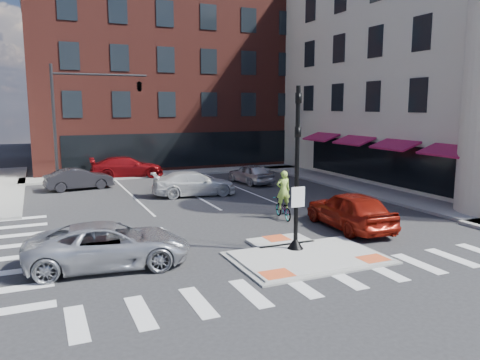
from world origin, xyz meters
name	(u,v)px	position (x,y,z in m)	size (l,w,h in m)	color
ground	(301,255)	(0.00, 0.00, 0.00)	(120.00, 120.00, 0.00)	#28282B
refuge_island	(305,255)	(0.00, -0.26, 0.05)	(5.40, 4.65, 0.13)	gray
sidewalk_e	(365,188)	(10.80, 10.00, 0.07)	(3.00, 24.00, 0.15)	gray
sidewalk_n	(193,172)	(3.00, 22.00, 0.07)	(26.00, 3.00, 0.15)	gray
building_n	(161,81)	(3.00, 31.99, 7.80)	(24.40, 18.40, 15.50)	#55201A
building_e	(473,70)	(21.54, 11.50, 8.04)	(21.90, 23.90, 17.70)	beige
building_far_left	(72,109)	(-4.00, 52.00, 5.00)	(10.00, 12.00, 10.00)	slate
building_far_right	(164,102)	(9.00, 54.00, 6.00)	(12.00, 12.00, 12.00)	brown
signal_pole	(297,190)	(0.00, 0.40, 2.36)	(0.60, 0.60, 5.98)	black
mast_arm_signal	(117,93)	(-3.47, 18.00, 6.21)	(6.10, 2.24, 8.00)	black
silver_suv	(109,245)	(-6.60, 1.51, 0.75)	(2.49, 5.41, 1.50)	silver
red_sedan	(350,210)	(3.88, 2.33, 0.85)	(2.00, 4.96, 1.69)	maroon
white_pickup	(194,184)	(-0.01, 12.50, 0.73)	(2.05, 5.04, 1.46)	silver
bg_car_dark	(79,179)	(-6.23, 17.48, 0.70)	(1.48, 4.25, 1.40)	#242328
bg_car_silver	(251,174)	(5.00, 15.14, 0.70)	(1.66, 4.13, 1.41)	silver
bg_car_red	(127,167)	(-2.42, 21.50, 0.79)	(2.20, 5.42, 1.57)	maroon
cyclist	(283,203)	(2.09, 5.17, 0.78)	(0.89, 1.93, 2.33)	#3F3F44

